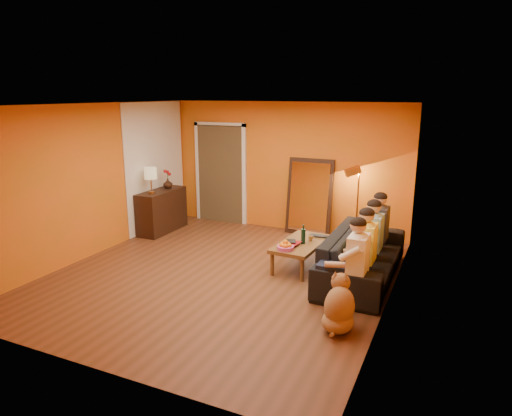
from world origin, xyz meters
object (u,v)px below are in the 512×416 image
at_px(person_far_right, 380,229).
at_px(person_mid_left, 366,250).
at_px(table_lamp, 151,181).
at_px(person_mid_right, 373,239).
at_px(wine_bottle, 303,234).
at_px(vase, 168,183).
at_px(tumbler, 311,238).
at_px(mirror_frame, 310,197).
at_px(dog, 340,303).
at_px(sofa, 362,256).
at_px(person_far_left, 358,263).
at_px(coffee_table, 301,254).
at_px(laptop, 318,237).
at_px(sideboard, 162,211).
at_px(floor_lamp, 357,207).

bearing_deg(person_far_right, person_mid_left, -90.00).
relative_size(table_lamp, person_mid_right, 0.42).
bearing_deg(wine_bottle, vase, 162.92).
height_order(tumbler, vase, vase).
distance_m(mirror_frame, person_mid_left, 2.78).
height_order(dog, person_far_right, person_far_right).
xyz_separation_m(dog, wine_bottle, (-1.04, 1.70, 0.23)).
xyz_separation_m(mirror_frame, table_lamp, (-2.79, -1.38, 0.34)).
bearing_deg(vase, tumbler, -14.04).
bearing_deg(sofa, person_far_left, -172.59).
relative_size(coffee_table, laptop, 3.96).
xyz_separation_m(coffee_table, tumbler, (0.12, 0.12, 0.25)).
distance_m(sideboard, person_far_left, 4.71).
height_order(sideboard, laptop, sideboard).
bearing_deg(vase, coffee_table, -16.51).
bearing_deg(mirror_frame, vase, -163.43).
bearing_deg(tumbler, wine_bottle, -112.38).
distance_m(person_mid_left, wine_bottle, 1.17).
xyz_separation_m(table_lamp, person_mid_left, (4.37, -0.90, -0.49)).
xyz_separation_m(coffee_table, person_far_left, (1.13, -1.04, 0.40)).
xyz_separation_m(sofa, coffee_table, (-1.00, 0.04, -0.14)).
bearing_deg(tumbler, person_far_left, -48.84).
distance_m(table_lamp, person_far_right, 4.40).
xyz_separation_m(mirror_frame, laptop, (0.63, -1.44, -0.33)).
bearing_deg(mirror_frame, person_mid_right, -47.55).
distance_m(table_lamp, person_far_left, 4.63).
xyz_separation_m(mirror_frame, tumbler, (0.57, -1.67, -0.30)).
xyz_separation_m(sideboard, sofa, (4.24, -0.75, -0.07)).
bearing_deg(coffee_table, person_far_left, -38.92).
bearing_deg(sofa, coffee_table, 87.87).
distance_m(sideboard, person_far_right, 4.37).
bearing_deg(dog, sofa, 107.32).
distance_m(sideboard, tumbler, 3.41).
bearing_deg(person_mid_left, table_lamp, 168.40).
xyz_separation_m(person_mid_left, vase, (-4.37, 1.45, 0.34)).
bearing_deg(mirror_frame, sofa, -51.57).
distance_m(sideboard, coffee_table, 3.32).
bearing_deg(person_mid_left, sofa, 106.11).
bearing_deg(mirror_frame, laptop, -66.43).
xyz_separation_m(laptop, vase, (-3.42, 0.61, 0.52)).
relative_size(person_far_left, vase, 6.09).
distance_m(coffee_table, vase, 3.46).
relative_size(coffee_table, vase, 6.09).
distance_m(floor_lamp, laptop, 1.26).
relative_size(mirror_frame, person_mid_left, 1.25).
bearing_deg(floor_lamp, person_far_left, -101.08).
bearing_deg(sideboard, mirror_frame, 21.16).
distance_m(coffee_table, person_mid_right, 1.20).
bearing_deg(sideboard, coffee_table, -12.37).
bearing_deg(vase, table_lamp, -90.00).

